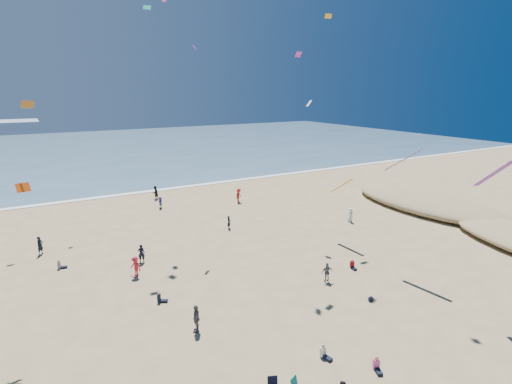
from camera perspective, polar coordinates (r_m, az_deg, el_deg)
ocean at (r=110.90m, az=-24.35°, el=5.34°), size 220.00×100.00×0.06m
surf_line at (r=62.19m, az=-19.11°, el=-0.43°), size 220.00×1.20×0.08m
standing_flyers at (r=38.00m, az=-6.70°, el=-7.71°), size 37.29×49.13×1.93m
seated_group at (r=29.89m, az=-2.09°, el=-15.12°), size 23.02×24.01×0.84m
navy_bag at (r=31.61m, az=16.04°, el=-14.49°), size 0.28×0.18×0.34m
kites_aloft at (r=33.96m, az=5.57°, el=13.33°), size 39.08×45.62×25.29m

